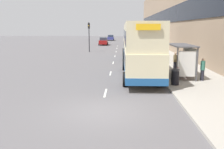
{
  "coord_description": "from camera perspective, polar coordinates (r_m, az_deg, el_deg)",
  "views": [
    {
      "loc": [
        0.99,
        -11.29,
        3.9
      ],
      "look_at": [
        -0.22,
        18.69,
        -1.73
      ],
      "focal_mm": 40.0,
      "sensor_mm": 36.0,
      "label": 1
    }
  ],
  "objects": [
    {
      "name": "ground_plane",
      "position": [
        11.98,
        -2.59,
        -8.39
      ],
      "size": [
        220.0,
        220.0,
        0.0
      ],
      "primitive_type": "plane",
      "color": "#5B595B"
    },
    {
      "name": "pavement",
      "position": [
        50.24,
        8.65,
        6.14
      ],
      "size": [
        5.0,
        93.0,
        0.14
      ],
      "color": "#A39E93",
      "rests_on": "ground_plane"
    },
    {
      "name": "terrace_facade",
      "position": [
        50.76,
        13.47,
        13.48
      ],
      "size": [
        3.1,
        93.0,
        13.37
      ],
      "color": "#9E846B",
      "rests_on": "ground_plane"
    },
    {
      "name": "pedestrian_1",
      "position": [
        23.11,
        14.21,
        2.97
      ],
      "size": [
        0.32,
        0.32,
        1.59
      ],
      "color": "#23232D",
      "rests_on": "ground_plane"
    },
    {
      "name": "lane_mark_2",
      "position": [
        28.27,
        0.28,
        2.71
      ],
      "size": [
        0.12,
        2.0,
        0.01
      ],
      "color": "silver",
      "rests_on": "ground_plane"
    },
    {
      "name": "lane_mark_6",
      "position": [
        54.75,
        1.27,
        6.55
      ],
      "size": [
        0.12,
        2.0,
        0.01
      ],
      "color": "silver",
      "rests_on": "ground_plane"
    },
    {
      "name": "litter_bin",
      "position": [
        17.17,
        14.23,
        -0.56
      ],
      "size": [
        0.55,
        0.55,
        1.05
      ],
      "color": "black",
      "rests_on": "ground_plane"
    },
    {
      "name": "lane_mark_5",
      "position": [
        48.12,
        1.13,
        5.98
      ],
      "size": [
        0.12,
        2.0,
        0.01
      ],
      "color": "silver",
      "rests_on": "ground_plane"
    },
    {
      "name": "car_0",
      "position": [
        64.2,
        3.77,
        7.86
      ],
      "size": [
        1.97,
        3.97,
        1.66
      ],
      "color": "#B7B799",
      "rests_on": "ground_plane"
    },
    {
      "name": "double_decker_bus_near",
      "position": [
        19.71,
        6.65,
        5.85
      ],
      "size": [
        2.85,
        10.23,
        4.3
      ],
      "color": "beige",
      "rests_on": "ground_plane"
    },
    {
      "name": "lane_mark_1",
      "position": [
        21.7,
        -0.35,
        0.29
      ],
      "size": [
        0.12,
        2.0,
        0.01
      ],
      "color": "silver",
      "rests_on": "ground_plane"
    },
    {
      "name": "lane_mark_3",
      "position": [
        34.87,
        0.67,
        4.21
      ],
      "size": [
        0.12,
        2.0,
        0.01
      ],
      "color": "silver",
      "rests_on": "ground_plane"
    },
    {
      "name": "lane_mark_0",
      "position": [
        15.21,
        -1.51,
        -4.22
      ],
      "size": [
        0.12,
        2.0,
        0.01
      ],
      "color": "silver",
      "rests_on": "ground_plane"
    },
    {
      "name": "lane_mark_4",
      "position": [
        41.49,
        0.93,
        5.24
      ],
      "size": [
        0.12,
        2.0,
        0.01
      ],
      "color": "silver",
      "rests_on": "ground_plane"
    },
    {
      "name": "traffic_light_far_kerb",
      "position": [
        41.2,
        -5.29,
        9.63
      ],
      "size": [
        0.3,
        0.32,
        4.77
      ],
      "color": "black",
      "rests_on": "ground_plane"
    },
    {
      "name": "double_decker_bus_ahead",
      "position": [
        32.9,
        4.99,
        7.77
      ],
      "size": [
        2.85,
        10.12,
        4.3
      ],
      "color": "beige",
      "rests_on": "ground_plane"
    },
    {
      "name": "car_2",
      "position": [
        78.77,
        -0.3,
        8.41
      ],
      "size": [
        2.09,
        4.51,
        1.71
      ],
      "rotation": [
        0.0,
        0.0,
        3.14
      ],
      "color": "navy",
      "rests_on": "ground_plane"
    },
    {
      "name": "bus_shelter",
      "position": [
        19.99,
        16.19,
        4.39
      ],
      "size": [
        1.6,
        4.2,
        2.48
      ],
      "color": "#4C4C51",
      "rests_on": "ground_plane"
    },
    {
      "name": "pedestrian_2",
      "position": [
        19.14,
        20.0,
        1.17
      ],
      "size": [
        0.32,
        0.32,
        1.63
      ],
      "color": "#23232D",
      "rests_on": "ground_plane"
    },
    {
      "name": "car_1",
      "position": [
        57.48,
        -1.97,
        7.6
      ],
      "size": [
        2.0,
        4.56,
        1.76
      ],
      "rotation": [
        0.0,
        0.0,
        3.14
      ],
      "color": "maroon",
      "rests_on": "ground_plane"
    },
    {
      "name": "pedestrian_at_shelter",
      "position": [
        24.44,
        15.5,
        3.37
      ],
      "size": [
        0.33,
        0.33,
        1.64
      ],
      "color": "#23232D",
      "rests_on": "ground_plane"
    }
  ]
}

